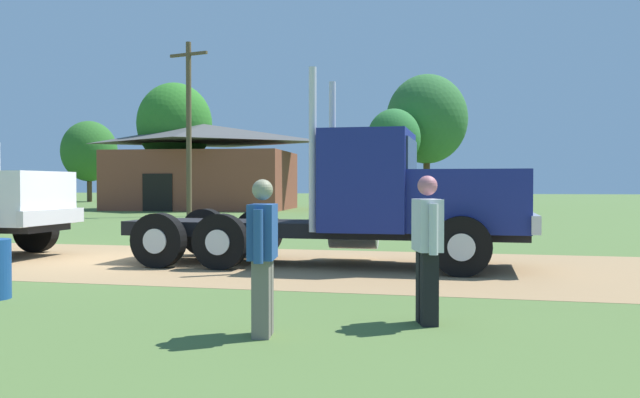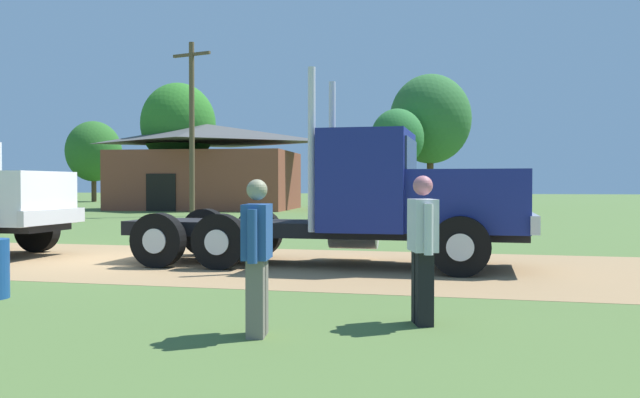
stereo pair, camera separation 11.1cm
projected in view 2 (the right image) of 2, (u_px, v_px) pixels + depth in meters
ground_plane at (120, 260)px, 13.97m from camera, size 200.00×200.00×0.00m
dirt_track at (120, 260)px, 13.97m from camera, size 120.00×6.17×0.01m
truck_foreground_white at (378, 203)px, 12.94m from camera, size 7.96×2.66×3.73m
visitor_walking_mid at (423, 243)px, 7.58m from camera, size 0.39×0.65×1.69m
visitor_by_barrel at (257, 251)px, 6.99m from camera, size 0.33×0.65×1.64m
shed_building at (207, 168)px, 42.47m from camera, size 11.90×8.74×5.39m
utility_pole_far at (192, 124)px, 32.97m from camera, size 2.17×0.67×8.56m
tree_left at (94, 151)px, 60.68m from camera, size 4.96×4.96×7.29m
tree_mid at (178, 124)px, 44.10m from camera, size 4.89×4.89×8.24m
tree_right at (397, 139)px, 41.28m from camera, size 3.29×3.29×6.24m
tree_far_right at (430, 119)px, 44.20m from camera, size 5.35×5.35×8.84m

